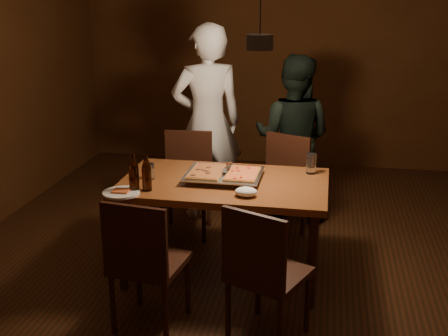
% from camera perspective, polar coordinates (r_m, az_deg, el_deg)
% --- Properties ---
extents(room_shell, '(6.00, 6.00, 6.00)m').
position_cam_1_polar(room_shell, '(3.87, 3.55, 7.48)').
color(room_shell, '#3D1E10').
rests_on(room_shell, ground).
extents(dining_table, '(1.50, 0.90, 0.75)m').
position_cam_1_polar(dining_table, '(4.12, 0.00, -2.30)').
color(dining_table, brown).
rests_on(dining_table, floor).
extents(chair_far_left, '(0.46, 0.46, 0.49)m').
position_cam_1_polar(chair_far_left, '(4.96, -3.77, -0.51)').
color(chair_far_left, '#38190F').
rests_on(chair_far_left, floor).
extents(chair_far_right, '(0.55, 0.55, 0.49)m').
position_cam_1_polar(chair_far_right, '(4.85, 5.85, -0.98)').
color(chair_far_right, '#38190F').
rests_on(chair_far_right, floor).
extents(chair_near_left, '(0.47, 0.47, 0.49)m').
position_cam_1_polar(chair_near_left, '(3.51, -8.21, -8.63)').
color(chair_near_left, '#38190F').
rests_on(chair_near_left, floor).
extents(chair_near_right, '(0.55, 0.55, 0.49)m').
position_cam_1_polar(chair_near_right, '(3.37, 3.91, -9.70)').
color(chair_near_right, '#38190F').
rests_on(chair_near_right, floor).
extents(pizza_tray, '(0.56, 0.46, 0.05)m').
position_cam_1_polar(pizza_tray, '(4.12, -0.03, -0.84)').
color(pizza_tray, silver).
rests_on(pizza_tray, dining_table).
extents(pizza_meat, '(0.24, 0.38, 0.02)m').
position_cam_1_polar(pizza_meat, '(4.13, -1.75, -0.33)').
color(pizza_meat, maroon).
rests_on(pizza_meat, pizza_tray).
extents(pizza_cheese, '(0.23, 0.36, 0.02)m').
position_cam_1_polar(pizza_cheese, '(4.08, 1.91, -0.55)').
color(pizza_cheese, gold).
rests_on(pizza_cheese, pizza_tray).
extents(spatula, '(0.10, 0.24, 0.04)m').
position_cam_1_polar(spatula, '(4.13, 0.16, -0.23)').
color(spatula, silver).
rests_on(spatula, pizza_tray).
extents(beer_bottle_a, '(0.07, 0.07, 0.27)m').
position_cam_1_polar(beer_bottle_a, '(3.90, -9.15, -0.48)').
color(beer_bottle_a, black).
rests_on(beer_bottle_a, dining_table).
extents(beer_bottle_b, '(0.07, 0.07, 0.25)m').
position_cam_1_polar(beer_bottle_b, '(3.90, -7.87, -0.51)').
color(beer_bottle_b, black).
rests_on(beer_bottle_b, dining_table).
extents(water_glass_left, '(0.07, 0.07, 0.12)m').
position_cam_1_polar(water_glass_left, '(4.15, -7.58, -0.34)').
color(water_glass_left, silver).
rests_on(water_glass_left, dining_table).
extents(water_glass_right, '(0.07, 0.07, 0.15)m').
position_cam_1_polar(water_glass_right, '(4.29, 8.84, 0.44)').
color(water_glass_right, silver).
rests_on(water_glass_right, dining_table).
extents(plate_slice, '(0.25, 0.25, 0.03)m').
position_cam_1_polar(plate_slice, '(3.90, -10.39, -2.47)').
color(plate_slice, white).
rests_on(plate_slice, dining_table).
extents(napkin, '(0.15, 0.12, 0.06)m').
position_cam_1_polar(napkin, '(3.79, 2.26, -2.44)').
color(napkin, white).
rests_on(napkin, dining_table).
extents(diner_white, '(0.78, 0.67, 1.81)m').
position_cam_1_polar(diner_white, '(5.20, -1.72, 4.59)').
color(diner_white, silver).
rests_on(diner_white, floor).
extents(diner_dark, '(0.84, 0.71, 1.54)m').
position_cam_1_polar(diner_dark, '(5.24, 6.99, 3.05)').
color(diner_dark, black).
rests_on(diner_dark, floor).
extents(pendant_lamp, '(0.18, 0.18, 1.10)m').
position_cam_1_polar(pendant_lamp, '(3.82, 3.66, 12.81)').
color(pendant_lamp, black).
rests_on(pendant_lamp, ceiling).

